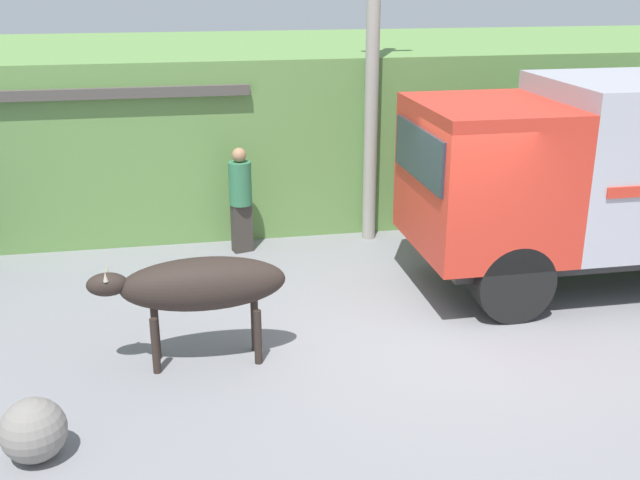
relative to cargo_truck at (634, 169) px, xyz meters
name	(u,v)px	position (x,y,z in m)	size (l,w,h in m)	color
ground_plane	(427,334)	(-3.31, -1.14, -1.67)	(60.00, 60.00, 0.00)	gray
hillside_embankment	(321,116)	(-3.31, 5.86, -0.19)	(32.00, 6.17, 2.96)	#608C47
building_backdrop	(117,152)	(-7.29, 3.99, -0.35)	(4.43, 2.70, 2.61)	#99ADB7
cargo_truck	(634,169)	(0.00, 0.00, 0.00)	(6.17, 2.28, 2.93)	#2D2D2D
brown_cow	(200,285)	(-6.09, -1.30, -0.71)	(2.20, 0.61, 1.28)	#2D231E
pedestrian_on_hill	(241,196)	(-5.31, 2.26, -0.74)	(0.44, 0.44, 1.70)	#38332D
utility_pole	(373,18)	(-3.15, 2.50, 1.93)	(0.90, 0.22, 6.96)	#9E998E
roadside_rock	(33,430)	(-7.70, -2.87, -1.37)	(0.61, 0.61, 0.61)	gray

